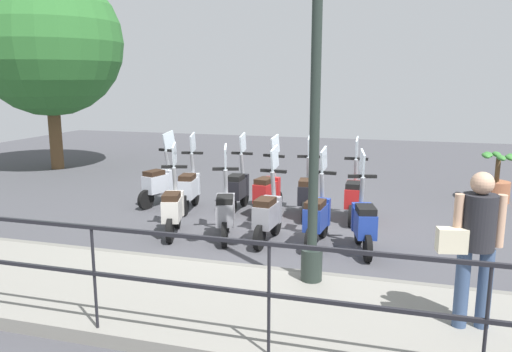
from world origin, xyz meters
The scene contains 18 objects.
ground_plane centered at (0.00, 0.00, 0.00)m, with size 28.00×28.00×0.00m, color #424247.
promenade_walkway centered at (-3.15, 0.00, 0.07)m, with size 2.20×20.00×0.15m.
fence_railing centered at (-4.20, 0.00, 0.91)m, with size 0.04×16.03×1.07m.
lamp_post_near centered at (-2.40, -0.97, 2.05)m, with size 0.26×0.90×4.28m.
pedestrian_with_bag centered at (-3.14, -2.69, 1.08)m, with size 0.39×0.64×1.59m.
tree_large centered at (4.11, 7.73, 3.60)m, with size 4.13×4.13×5.68m.
potted_palm centered at (3.26, -3.98, 0.45)m, with size 1.06×0.66×1.05m.
scooter_near_0 centered at (-0.77, -1.48, 0.48)m, with size 1.21×0.51×1.54m.
scooter_near_1 centered at (-0.63, -0.75, 0.48)m, with size 1.23×0.44×1.54m.
scooter_near_2 centered at (-0.71, 0.04, 0.48)m, with size 1.23×0.44×1.54m.
scooter_near_3 centered at (-0.74, 0.75, 0.48)m, with size 1.20×0.54×1.54m.
scooter_near_4 centered at (-0.79, 1.67, 0.48)m, with size 1.20×0.54×1.54m.
scooter_far_0 centered at (0.95, -1.17, 0.48)m, with size 1.23×0.44×1.54m.
scooter_far_1 centered at (0.95, -0.29, 0.48)m, with size 1.23×0.44×1.54m.
scooter_far_2 centered at (0.87, 0.46, 0.48)m, with size 1.22×0.48×1.54m.
scooter_far_3 centered at (1.01, 1.11, 0.48)m, with size 1.23×0.44×1.54m.
scooter_far_4 centered at (0.79, 2.05, 0.48)m, with size 1.23×0.46×1.54m.
scooter_far_5 centered at (1.00, 2.83, 0.48)m, with size 1.20×0.54×1.54m.
Camera 1 is at (-8.20, -1.93, 2.61)m, focal length 35.00 mm.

